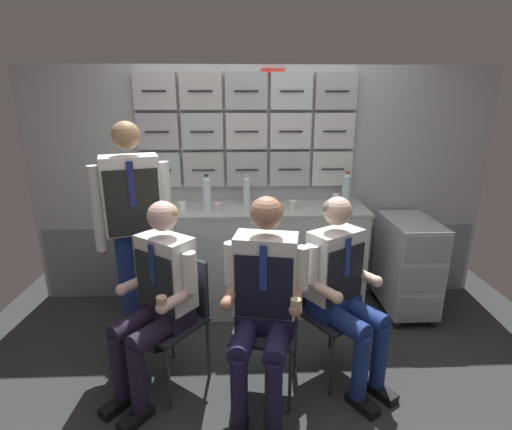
{
  "coord_description": "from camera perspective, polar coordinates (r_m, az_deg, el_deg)",
  "views": [
    {
      "loc": [
        -0.19,
        -2.14,
        1.89
      ],
      "look_at": [
        -0.08,
        0.46,
        1.09
      ],
      "focal_mm": 27.13,
      "sensor_mm": 36.0,
      "label": 1
    }
  ],
  "objects": [
    {
      "name": "coffee_cup_spare",
      "position": [
        3.32,
        5.41,
        1.55
      ],
      "size": [
        0.07,
        0.07,
        0.08
      ],
      "color": "silver",
      "rests_on": "galley_counter"
    },
    {
      "name": "folding_chair_left",
      "position": [
        2.72,
        -11.43,
        -12.95
      ],
      "size": [
        0.56,
        0.56,
        0.87
      ],
      "color": "#2D2D33",
      "rests_on": "ground"
    },
    {
      "name": "galley_counter",
      "position": [
        3.52,
        0.2,
        -6.44
      ],
      "size": [
        1.9,
        0.53,
        0.96
      ],
      "color": "#B8C1BB",
      "rests_on": "ground"
    },
    {
      "name": "folding_chair_by_counter",
      "position": [
        2.81,
        10.0,
        -11.82
      ],
      "size": [
        0.55,
        0.55,
        0.87
      ],
      "color": "#2D2D33",
      "rests_on": "ground"
    },
    {
      "name": "water_bottle_short",
      "position": [
        3.49,
        13.2,
        3.73
      ],
      "size": [
        0.08,
        0.08,
        0.3
      ],
      "color": "silver",
      "rests_on": "galley_counter"
    },
    {
      "name": "coffee_cup_white",
      "position": [
        3.21,
        -5.63,
        1.08
      ],
      "size": [
        0.06,
        0.06,
        0.08
      ],
      "color": "silver",
      "rests_on": "galley_counter"
    },
    {
      "name": "service_trolley",
      "position": [
        3.71,
        21.4,
        -6.68
      ],
      "size": [
        0.4,
        0.65,
        0.87
      ],
      "color": "black",
      "rests_on": "ground"
    },
    {
      "name": "crew_member_right",
      "position": [
        2.38,
        1.18,
        -11.56
      ],
      "size": [
        0.53,
        0.69,
        1.33
      ],
      "color": "black",
      "rests_on": "ground"
    },
    {
      "name": "water_bottle_clear",
      "position": [
        3.3,
        -7.27,
        3.25
      ],
      "size": [
        0.07,
        0.07,
        0.3
      ],
      "color": "silver",
      "rests_on": "galley_counter"
    },
    {
      "name": "crew_member_standing",
      "position": [
        2.91,
        -17.55,
        -0.59
      ],
      "size": [
        0.52,
        0.35,
        1.73
      ],
      "color": "black",
      "rests_on": "ground"
    },
    {
      "name": "water_bottle_tall",
      "position": [
        3.41,
        -1.39,
        3.6
      ],
      "size": [
        0.06,
        0.06,
        0.27
      ],
      "color": "silver",
      "rests_on": "galley_counter"
    },
    {
      "name": "folding_chair_right",
      "position": [
        2.62,
        1.64,
        -13.87
      ],
      "size": [
        0.47,
        0.47,
        0.87
      ],
      "color": "#2D2D33",
      "rests_on": "ground"
    },
    {
      "name": "crew_member_by_counter",
      "position": [
        2.63,
        12.69,
        -9.88
      ],
      "size": [
        0.6,
        0.67,
        1.28
      ],
      "color": "black",
      "rests_on": "ground"
    },
    {
      "name": "paper_cup_tan",
      "position": [
        3.56,
        11.7,
        2.44
      ],
      "size": [
        0.07,
        0.07,
        0.09
      ],
      "color": "white",
      "rests_on": "galley_counter"
    },
    {
      "name": "ground",
      "position": [
        2.87,
        2.25,
        -24.59
      ],
      "size": [
        4.8,
        4.8,
        0.04
      ],
      "primitive_type": "cube",
      "color": "#2E3030"
    },
    {
      "name": "crew_member_left",
      "position": [
        2.55,
        -14.33,
        -10.96
      ],
      "size": [
        0.62,
        0.67,
        1.29
      ],
      "color": "black",
      "rests_on": "ground"
    },
    {
      "name": "galley_bulkhead",
      "position": [
        3.59,
        0.44,
        4.66
      ],
      "size": [
        4.2,
        0.14,
        2.15
      ],
      "color": "#AEAFB3",
      "rests_on": "ground"
    },
    {
      "name": "paper_cup_blue",
      "position": [
        3.36,
        -10.84,
        1.43
      ],
      "size": [
        0.07,
        0.07,
        0.06
      ],
      "color": "white",
      "rests_on": "galley_counter"
    }
  ]
}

